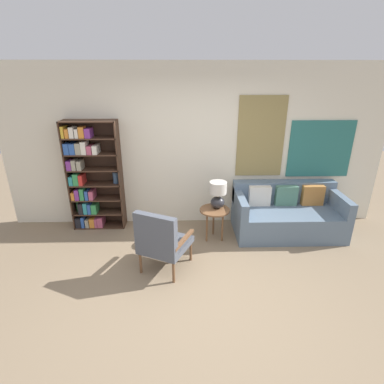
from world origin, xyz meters
name	(u,v)px	position (x,y,z in m)	size (l,w,h in m)	color
ground_plane	(200,296)	(0.00, 0.00, 0.00)	(14.00, 14.00, 0.00)	#847056
wall_back	(198,148)	(0.06, 2.03, 1.35)	(6.40, 0.08, 2.70)	silver
bookshelf	(89,177)	(-1.75, 1.84, 0.91)	(0.86, 0.30, 1.84)	#422B1E
armchair	(161,240)	(-0.49, 0.51, 0.49)	(0.78, 0.80, 0.91)	brown
couch	(287,214)	(1.53, 1.57, 0.32)	(1.74, 0.88, 0.81)	slate
side_table	(215,213)	(0.30, 1.35, 0.46)	(0.48, 0.48, 0.53)	brown
table_lamp	(218,194)	(0.34, 1.41, 0.77)	(0.27, 0.27, 0.43)	#2D2D33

